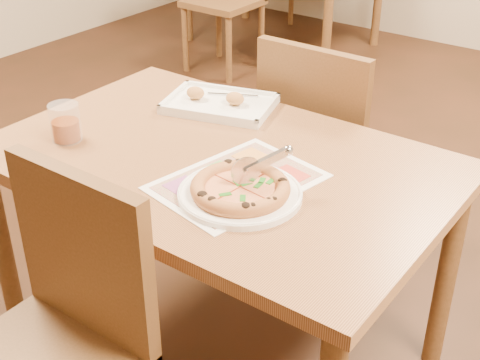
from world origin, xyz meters
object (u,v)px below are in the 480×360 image
Objects in this scene: pizza_cutter at (260,164)px; menu at (237,181)px; glass_tumbler at (65,125)px; chair_far at (322,131)px; dining_table at (219,183)px; plate at (240,194)px; appetizer_tray at (219,104)px; chair_near at (60,313)px; pizza at (240,188)px.

menu is at bearing 117.44° from pizza_cutter.
glass_tumbler is (-0.64, -0.08, -0.04)m from pizza_cutter.
chair_far is at bearing 61.26° from glass_tumbler.
plate is at bearing -37.83° from dining_table.
appetizer_tray is at bearing 63.99° from glass_tumbler.
menu is (-0.05, 0.06, -0.01)m from plate.
pizza_cutter is (0.03, 0.04, 0.08)m from plate.
chair_near is 1.11× the size of menu.
pizza_cutter is (0.03, 0.05, 0.06)m from pizza.
glass_tumbler is (-0.43, -0.18, 0.13)m from dining_table.
appetizer_tray is at bearing 85.14° from pizza_cutter.
pizza_cutter reaches higher than plate.
dining_table is 0.25m from plate.
glass_tumbler is at bearing -176.73° from pizza.
plate is at bearing 132.68° from pizza.
plate is 0.09m from pizza_cutter.
glass_tumbler is 0.57m from menu.
dining_table is at bearing 101.97° from pizza_cutter.
pizza_cutter is 0.33× the size of appetizer_tray.
pizza is 0.61m from glass_tumbler.
dining_table is 0.61m from chair_far.
plate reaches higher than menu.
chair_far reaches higher than dining_table.
appetizer_tray is at bearing 103.38° from chair_near.
pizza_cutter reaches higher than dining_table.
pizza reaches higher than plate.
glass_tumbler reaches higher than appetizer_tray.
dining_table is 2.77× the size of chair_far.
chair_near is at bearing -104.03° from menu.
pizza is (0.18, -0.75, 0.18)m from chair_far.
pizza reaches higher than dining_table.
glass_tumbler is at bearing -170.26° from menu.
appetizer_tray reaches higher than menu.
chair_far reaches higher than menu.
plate is at bearing 68.80° from chair_near.
plate is 2.83× the size of glass_tumbler.
pizza is 1.97× the size of pizza_cutter.
chair_far is 0.42m from appetizer_tray.
menu is at bearing 75.97° from chair_near.
dining_table is 0.61m from chair_near.
chair_near reaches higher than plate.
glass_tumbler is at bearing 135.35° from chair_near.
chair_near reaches higher than appetizer_tray.
plate is at bearing 3.73° from glass_tumbler.
chair_far reaches higher than appetizer_tray.
chair_far is (-0.00, 1.20, 0.00)m from chair_near.
pizza_cutter is at bearing 106.77° from chair_far.
chair_near is 0.53m from pizza.
plate is (0.18, -0.74, 0.16)m from chair_far.
pizza_cutter is (0.21, -0.10, 0.17)m from dining_table.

